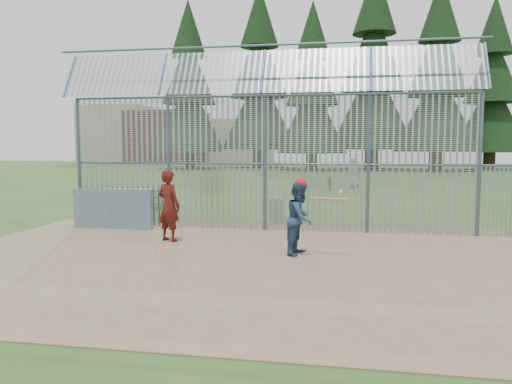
% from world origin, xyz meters
% --- Properties ---
extents(ground, '(120.00, 120.00, 0.00)m').
position_xyz_m(ground, '(0.00, 0.00, 0.00)').
color(ground, '#2D511E').
rests_on(ground, ground).
extents(dirt_infield, '(14.00, 10.00, 0.02)m').
position_xyz_m(dirt_infield, '(0.00, -0.50, 0.01)').
color(dirt_infield, '#756047').
rests_on(dirt_infield, ground).
extents(dugout_wall, '(2.50, 0.12, 1.20)m').
position_xyz_m(dugout_wall, '(-4.60, 2.90, 0.62)').
color(dugout_wall, '#38566B').
rests_on(dugout_wall, dirt_infield).
extents(batter, '(0.82, 0.95, 1.68)m').
position_xyz_m(batter, '(1.34, 0.36, 0.86)').
color(batter, navy).
rests_on(batter, dirt_infield).
extents(onlooker, '(0.81, 0.68, 1.89)m').
position_xyz_m(onlooker, '(-2.22, 1.32, 0.97)').
color(onlooker, maroon).
rests_on(onlooker, dirt_infield).
extents(bg_kid_standing, '(1.05, 0.93, 1.80)m').
position_xyz_m(bg_kid_standing, '(2.84, 18.70, 0.90)').
color(bg_kid_standing, slate).
rests_on(bg_kid_standing, ground).
extents(bg_kid_seated, '(0.55, 0.49, 0.89)m').
position_xyz_m(bg_kid_seated, '(1.56, 16.74, 0.45)').
color(bg_kid_seated, slate).
rests_on(bg_kid_seated, ground).
extents(batting_gear, '(1.26, 0.37, 0.52)m').
position_xyz_m(batting_gear, '(1.48, 0.33, 1.62)').
color(batting_gear, red).
rests_on(batting_gear, ground).
extents(trash_can, '(0.56, 0.56, 0.82)m').
position_xyz_m(trash_can, '(0.06, 5.46, 0.38)').
color(trash_can, gray).
rests_on(trash_can, ground).
extents(bleacher, '(3.00, 0.95, 0.72)m').
position_xyz_m(bleacher, '(-6.19, 7.96, 0.41)').
color(bleacher, slate).
rests_on(bleacher, ground).
extents(backstop_fence, '(20.09, 0.81, 5.30)m').
position_xyz_m(backstop_fence, '(1.81, 3.43, 2.36)').
color(backstop_fence, '#47566B').
rests_on(backstop_fence, ground).
extents(conifer_row, '(38.48, 12.26, 20.20)m').
position_xyz_m(conifer_row, '(1.93, 41.51, 10.83)').
color(conifer_row, '#332319').
rests_on(conifer_row, ground).
extents(distant_buildings, '(26.50, 10.50, 8.00)m').
position_xyz_m(distant_buildings, '(-23.18, 56.49, 3.60)').
color(distant_buildings, brown).
rests_on(distant_buildings, ground).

